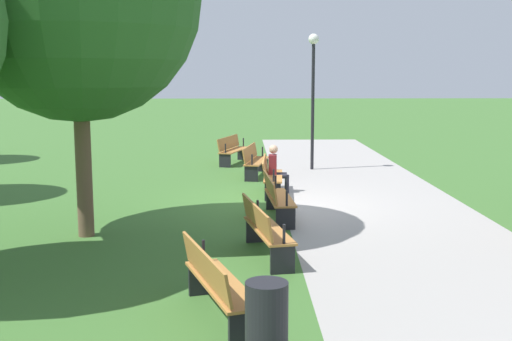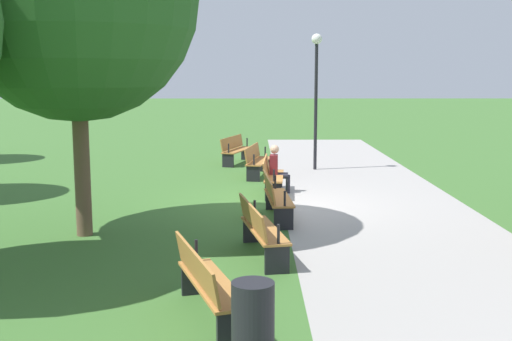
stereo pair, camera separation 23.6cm
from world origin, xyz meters
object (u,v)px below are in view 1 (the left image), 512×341
Objects in this scene: bench_4 at (264,228)px; person_seated at (276,167)px; bench_5 at (216,282)px; trash_bin at (267,328)px; bench_1 at (254,160)px; bench_3 at (276,196)px; bench_0 at (232,149)px; lamp_post at (313,76)px; bench_2 at (270,175)px.

person_seated is at bearing 164.00° from bench_4.
bench_5 is 1.50m from trash_bin.
bench_1 is at bearing -164.99° from person_seated.
bench_4 is at bearing -1.44° from person_seated.
bench_4 is 2.73m from bench_5.
bench_3 and bench_5 have the same top height.
bench_3 is at bearing 0.56° from person_seated.
bench_1 is 8.14m from bench_4.
bench_5 is (5.35, -1.02, 0.00)m from bench_3.
bench_0 is at bearing 172.70° from bench_4.
bench_0 is 3.71m from lamp_post.
bench_0 is 2.12× the size of trash_bin.
bench_2 is 2.10× the size of trash_bin.
bench_0 and bench_4 have the same top height.
bench_4 is at bearing 147.34° from bench_5.
bench_2 is 0.99× the size of bench_5.
bench_5 is 0.48× the size of lamp_post.
person_seated is (-0.21, 0.16, 0.16)m from bench_2.
bench_5 is at bearing -11.69° from lamp_post.
bench_4 is at bearing -10.87° from bench_3.
lamp_post reaches higher than person_seated.
person_seated is (-8.29, 1.18, 0.16)m from bench_5.
bench_3 is 7.30m from lamp_post.
bench_0 is at bearing -118.15° from lamp_post.
bench_0 is at bearing -154.62° from bench_1.
lamp_post is at bearing 164.00° from bench_3.
lamp_post reaches higher than bench_3.
bench_2 is (5.35, 1.02, 0.00)m from bench_0.
bench_0 and bench_1 have the same top height.
bench_2 is at bearing -20.21° from lamp_post.
bench_5 is 1.67× the size of person_seated.
bench_1 and bench_3 have the same top height.
bench_3 is 1.65× the size of person_seated.
bench_2 is at bearing 154.57° from bench_5.
bench_5 is at bearing -3.59° from bench_2.
trash_bin is (13.47, -1.94, -2.40)m from lamp_post.
trash_bin is (4.03, -0.12, -0.01)m from bench_4.
bench_0 is 14.82m from trash_bin.
person_seated is at bearing 153.68° from bench_5.
bench_5 is (8.08, -1.02, 0.00)m from bench_2.
bench_4 is 5.67m from person_seated.
person_seated is at bearing 176.33° from trash_bin.
bench_3 is (5.44, 0.34, 0.00)m from bench_1.
bench_5 is (13.42, -0.00, 0.00)m from bench_0.
bench_1 is 1.00× the size of bench_5.
trash_bin reaches higher than bench_2.
person_seated is 4.60m from lamp_post.
bench_3 and bench_4 have the same top height.
trash_bin is at bearing -7.56° from bench_3.
bench_0 and bench_5 have the same top height.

